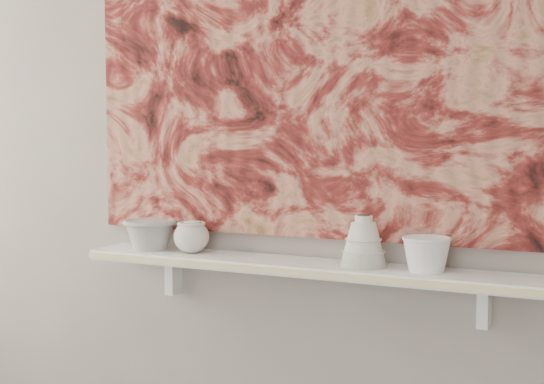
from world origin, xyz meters
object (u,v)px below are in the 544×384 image
Objects in this scene: bowl_white at (427,254)px; cup_cream at (191,237)px; shelf at (306,267)px; painting at (317,49)px; bowl_grey at (150,234)px; bell_vessel at (363,241)px.

cup_cream is at bearing 180.00° from bowl_white.
painting reaches higher than shelf.
cup_cream is at bearing 0.00° from bowl_grey.
cup_cream is (0.15, 0.00, 0.00)m from bowl_grey.
shelf is at bearing 0.00° from cup_cream.
shelf is at bearing 180.00° from bowl_white.
cup_cream is 0.76× the size of bell_vessel.
painting is 0.57m from bell_vessel.
cup_cream is 0.55m from bell_vessel.
shelf is 0.35m from bowl_white.
bowl_grey is 1.30× the size of bowl_white.
bowl_white is (0.35, 0.00, 0.06)m from shelf.
cup_cream is (-0.38, 0.00, 0.06)m from shelf.
bell_vessel reaches higher than cup_cream.
bowl_white is at bearing 0.00° from cup_cream.
bell_vessel is 1.10× the size of bowl_white.
painting is at bearing 8.56° from bowl_grey.
shelf is 9.81× the size of bell_vessel.
cup_cream is 0.84× the size of bowl_white.
bell_vessel reaches higher than shelf.
cup_cream is at bearing 180.00° from shelf.
shelf is 0.54m from bowl_grey.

